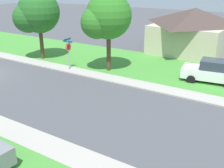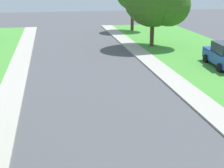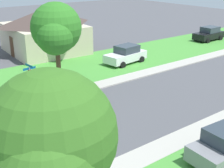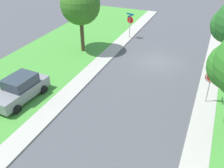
# 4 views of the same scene
# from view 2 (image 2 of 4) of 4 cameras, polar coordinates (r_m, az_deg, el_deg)

# --- Properties ---
(sidewalk_east) EXTENTS (1.40, 56.00, 0.10)m
(sidewalk_east) POSITION_cam_2_polar(r_m,az_deg,el_deg) (17.75, 14.12, -2.56)
(sidewalk_east) COLOR #ADA89E
(sidewalk_east) RESTS_ON ground
(sidewalk_west) EXTENTS (1.40, 56.00, 0.10)m
(sidewalk_west) POSITION_cam_2_polar(r_m,az_deg,el_deg) (16.40, -17.52, -4.54)
(sidewalk_west) COLOR #ADA89E
(sidewalk_west) RESTS_ON ground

